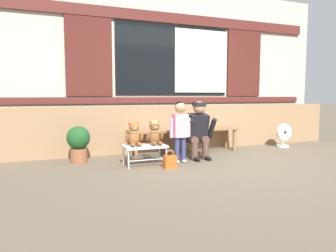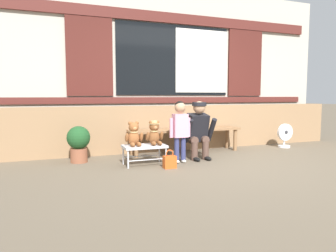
{
  "view_description": "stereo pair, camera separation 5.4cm",
  "coord_description": "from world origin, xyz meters",
  "views": [
    {
      "loc": [
        -2.51,
        -4.15,
        1.05
      ],
      "look_at": [
        -0.62,
        0.59,
        0.55
      ],
      "focal_mm": 33.87,
      "sensor_mm": 36.0,
      "label": 1
    },
    {
      "loc": [
        -2.46,
        -4.17,
        1.05
      ],
      "look_at": [
        -0.62,
        0.59,
        0.55
      ],
      "focal_mm": 33.87,
      "sensor_mm": 36.0,
      "label": 2
    }
  ],
  "objects": [
    {
      "name": "ground_plane",
      "position": [
        0.0,
        0.0,
        0.0
      ],
      "size": [
        60.0,
        60.0,
        0.0
      ],
      "primitive_type": "plane",
      "color": "brown"
    },
    {
      "name": "brick_low_wall",
      "position": [
        0.0,
        1.43,
        0.42
      ],
      "size": [
        6.84,
        0.25,
        0.85
      ],
      "primitive_type": "cube",
      "color": "#997551",
      "rests_on": "ground"
    },
    {
      "name": "shop_facade",
      "position": [
        0.0,
        1.94,
        1.63
      ],
      "size": [
        6.98,
        0.26,
        3.21
      ],
      "color": "#B7B2A3",
      "rests_on": "ground"
    },
    {
      "name": "wooden_bench_long",
      "position": [
        -0.09,
        1.06,
        0.37
      ],
      "size": [
        2.1,
        0.4,
        0.44
      ],
      "color": "#8E6642",
      "rests_on": "ground"
    },
    {
      "name": "small_display_bench",
      "position": [
        -1.1,
        0.34,
        0.27
      ],
      "size": [
        0.64,
        0.36,
        0.3
      ],
      "color": "silver",
      "rests_on": "ground"
    },
    {
      "name": "teddy_bear_plain",
      "position": [
        -1.26,
        0.34,
        0.46
      ],
      "size": [
        0.28,
        0.26,
        0.36
      ],
      "color": "#93562D",
      "rests_on": "small_display_bench"
    },
    {
      "name": "teddy_bear_with_hat",
      "position": [
        -0.94,
        0.34,
        0.47
      ],
      "size": [
        0.28,
        0.27,
        0.36
      ],
      "color": "brown",
      "rests_on": "small_display_bench"
    },
    {
      "name": "child_standing",
      "position": [
        -0.54,
        0.29,
        0.59
      ],
      "size": [
        0.35,
        0.18,
        0.96
      ],
      "color": "navy",
      "rests_on": "ground"
    },
    {
      "name": "adult_crouching",
      "position": [
        -0.14,
        0.46,
        0.48
      ],
      "size": [
        0.5,
        0.49,
        0.95
      ],
      "color": "brown",
      "rests_on": "ground"
    },
    {
      "name": "handbag_on_ground",
      "position": [
        -0.83,
        -0.01,
        0.1
      ],
      "size": [
        0.18,
        0.11,
        0.27
      ],
      "color": "#DB561E",
      "rests_on": "ground"
    },
    {
      "name": "potted_plant",
      "position": [
        -2.0,
        0.88,
        0.32
      ],
      "size": [
        0.36,
        0.36,
        0.57
      ],
      "color": "brown",
      "rests_on": "ground"
    },
    {
      "name": "floor_fan",
      "position": [
        2.0,
        0.86,
        0.24
      ],
      "size": [
        0.34,
        0.24,
        0.48
      ],
      "color": "silver",
      "rests_on": "ground"
    }
  ]
}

